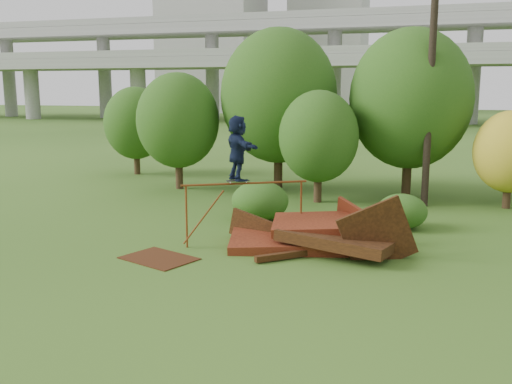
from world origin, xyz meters
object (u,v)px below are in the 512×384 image
(skater, at_px, (238,148))
(flat_plate, at_px, (159,258))
(utility_pole, at_px, (430,90))
(scrap_pile, at_px, (315,236))

(skater, relative_size, flat_plate, 0.99)
(flat_plate, height_order, utility_pole, utility_pole)
(scrap_pile, distance_m, skater, 3.44)
(scrap_pile, distance_m, utility_pole, 8.99)
(scrap_pile, distance_m, flat_plate, 4.52)
(skater, bearing_deg, flat_plate, 100.43)
(scrap_pile, relative_size, flat_plate, 3.02)
(skater, bearing_deg, scrap_pile, -128.33)
(scrap_pile, xyz_separation_m, skater, (-2.33, -0.13, 2.53))
(scrap_pile, bearing_deg, skater, -176.88)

